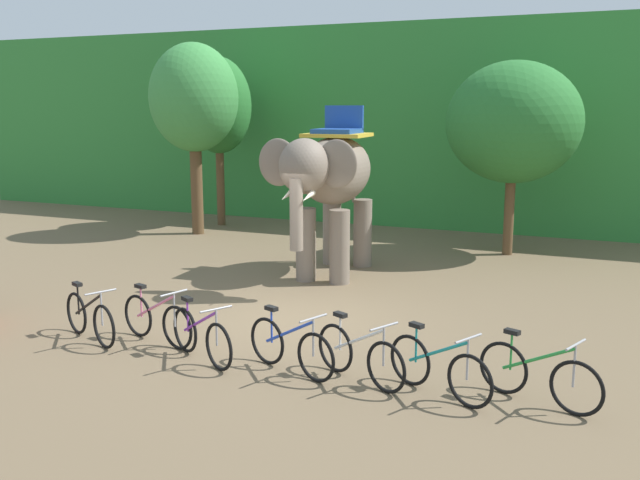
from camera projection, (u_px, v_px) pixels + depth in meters
ground_plane at (290, 321)px, 12.50m from camera, size 80.00×80.00×0.00m
foliage_hedge at (456, 125)px, 23.94m from camera, size 36.00×6.00×6.30m
tree_center at (218, 106)px, 21.95m from camera, size 2.07×2.07×5.29m
tree_left at (194, 99)px, 20.35m from camera, size 2.59×2.59×5.58m
tree_center_right at (514, 123)px, 17.49m from camera, size 3.35×3.35×4.89m
elephant at (331, 178)px, 15.40m from camera, size 2.09×4.18×3.78m
bike_black at (90, 318)px, 11.36m from camera, size 1.58×0.80×0.92m
bike_pink at (157, 320)px, 11.27m from camera, size 1.65×0.65×0.92m
bike_purple at (201, 336)px, 10.46m from camera, size 1.53×0.87×0.92m
bike_blue at (290, 347)px, 9.99m from camera, size 1.62×0.74×0.92m
bike_white at (359, 355)px, 9.66m from camera, size 1.56×0.84×0.92m
bike_teal at (439, 368)px, 9.18m from camera, size 1.56×0.83×0.92m
bike_green at (538, 375)px, 8.93m from camera, size 1.62×0.74×0.92m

